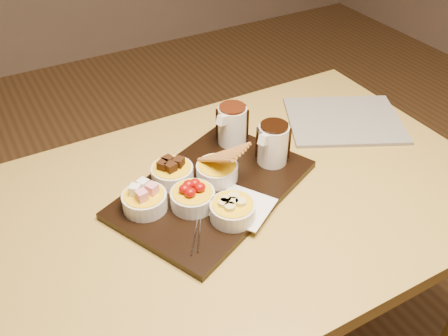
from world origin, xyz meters
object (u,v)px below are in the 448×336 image
pitcher_milk_chocolate (232,125)px  newspaper (344,120)px  dining_table (242,223)px  serving_board (213,189)px  pitcher_dark_chocolate (273,144)px  bowl_strawberries (193,199)px

pitcher_milk_chocolate → newspaper: bearing=-32.2°
dining_table → serving_board: serving_board is taller
newspaper → pitcher_milk_chocolate: bearing=-161.3°
pitcher_dark_chocolate → newspaper: size_ratio=0.32×
dining_table → bowl_strawberries: bowl_strawberries is taller
bowl_strawberries → newspaper: 0.56m
dining_table → newspaper: bearing=17.0°
dining_table → bowl_strawberries: size_ratio=12.00×
dining_table → serving_board: 0.13m
dining_table → newspaper: (0.41, 0.13, 0.10)m
dining_table → serving_board: bearing=148.0°
pitcher_milk_chocolate → newspaper: (0.34, -0.05, -0.06)m
bowl_strawberries → pitcher_milk_chocolate: 0.27m
bowl_strawberries → dining_table: bearing=-0.3°
serving_board → pitcher_dark_chocolate: 0.19m
dining_table → newspaper: size_ratio=3.80×
dining_table → serving_board: size_ratio=2.61×
bowl_strawberries → pitcher_milk_chocolate: (0.20, 0.17, 0.03)m
serving_board → pitcher_dark_chocolate: bearing=-20.0°
dining_table → newspaper: newspaper is taller
dining_table → pitcher_milk_chocolate: size_ratio=11.74×
serving_board → pitcher_milk_chocolate: size_ratio=4.50×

